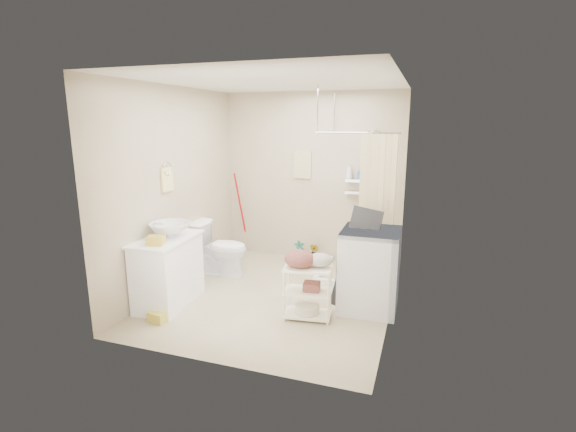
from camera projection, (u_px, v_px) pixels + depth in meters
name	position (u px, v px, depth m)	size (l,w,h in m)	color
floor	(277.00, 296.00, 5.28)	(3.20, 3.20, 0.00)	tan
ceiling	(276.00, 81.00, 4.70)	(2.80, 3.20, 0.04)	silver
wall_back	(312.00, 178.00, 6.47)	(2.80, 0.04, 2.60)	#BAAC90
wall_front	(211.00, 226.00, 3.51)	(2.80, 0.04, 2.60)	#BAAC90
wall_left	(176.00, 189.00, 5.42)	(0.04, 3.20, 2.60)	#BAAC90
wall_right	(397.00, 202.00, 4.55)	(0.04, 3.20, 2.60)	#BAAC90
vanity	(168.00, 271.00, 4.98)	(0.52, 0.93, 0.82)	white
sink	(170.00, 229.00, 4.94)	(0.49, 0.49, 0.17)	silver
counter_basket	(156.00, 240.00, 4.60)	(0.18, 0.14, 0.10)	gold
floor_basket	(158.00, 314.00, 4.59)	(0.29, 0.22, 0.16)	#D9CD46
toilet	(221.00, 248.00, 5.98)	(0.43, 0.76, 0.77)	white
mop	(239.00, 213.00, 6.91)	(0.13, 0.13, 1.34)	#AC0B0C
potted_plant_a	(299.00, 251.00, 6.55)	(0.18, 0.12, 0.33)	brown
potted_plant_b	(314.00, 252.00, 6.55)	(0.16, 0.13, 0.29)	brown
hanging_towel	(302.00, 165.00, 6.45)	(0.28, 0.03, 0.42)	#C6BC8F
towel_ring	(167.00, 178.00, 5.19)	(0.04, 0.22, 0.34)	#FBEA8E
tp_holder	(183.00, 231.00, 5.59)	(0.08, 0.12, 0.14)	white
shower	(360.00, 203.00, 5.75)	(1.10, 1.10, 2.10)	white
shampoo_bottle_a	(349.00, 171.00, 6.18)	(0.08, 0.09, 0.22)	white
shampoo_bottle_b	(360.00, 173.00, 6.12)	(0.08, 0.08, 0.18)	#3755A0
washing_machine	(370.00, 270.00, 4.84)	(0.65, 0.67, 0.95)	silver
laundry_rack	(308.00, 288.00, 4.62)	(0.52, 0.30, 0.72)	white
ironing_board	(357.00, 258.00, 4.80)	(0.35, 0.10, 1.23)	black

